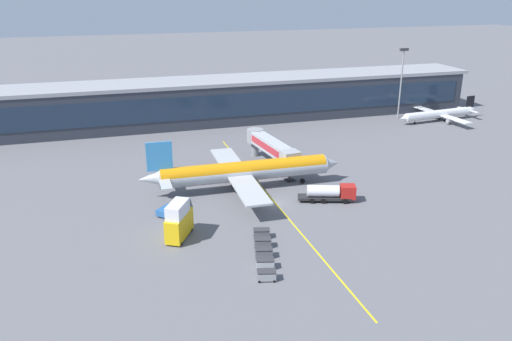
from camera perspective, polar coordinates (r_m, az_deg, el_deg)
ground_plane at (r=97.38m, az=2.09°, el=-3.67°), size 700.00×700.00×0.00m
apron_lead_in_line at (r=99.15m, az=1.80°, el=-3.21°), size 0.83×80.00×0.01m
terminal_building at (r=153.77m, az=-5.35°, el=7.69°), size 166.79×16.79×12.66m
main_airliner at (r=102.54m, az=-1.40°, el=-0.06°), size 41.24×32.60×11.27m
jet_bridge at (r=115.11m, az=1.59°, el=2.75°), size 6.18×21.79×6.59m
fuel_tanker at (r=98.68m, az=8.26°, el=-2.44°), size 11.04×5.75×3.25m
catering_lift at (r=84.39m, az=-8.56°, el=-5.52°), size 5.51×7.15×6.30m
pushback_tug at (r=93.82m, az=-9.77°, el=-4.36°), size 4.29×4.34×1.40m
baggage_cart_0 at (r=73.44m, az=1.17°, el=-11.49°), size 2.95×2.17×1.48m
baggage_cart_1 at (r=76.17m, az=1.02°, el=-10.23°), size 2.95×2.17×1.48m
baggage_cart_2 at (r=78.94m, az=0.87°, el=-9.06°), size 2.95×2.17×1.48m
baggage_cart_3 at (r=81.75m, az=0.74°, el=-7.97°), size 2.95×2.17×1.48m
baggage_cart_4 at (r=84.58m, az=0.62°, el=-6.94°), size 2.95×2.17×1.48m
commuter_jet_far at (r=164.43m, az=19.64°, el=5.93°), size 28.51×22.78×6.71m
apron_light_mast_0 at (r=162.70m, az=15.81°, el=9.90°), size 2.80×0.50×21.02m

